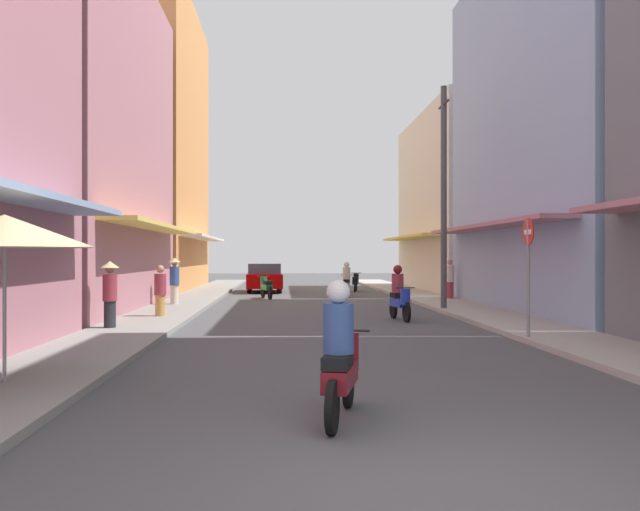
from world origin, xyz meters
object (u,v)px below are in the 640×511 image
object	(u,v)px
motorbike_maroon	(341,358)
pedestrian_midway	(160,293)
motorbike_silver	(347,281)
parked_car	(264,278)
motorbike_black	(356,282)
motorbike_green	(266,287)
vendor_umbrella	(5,231)
street_sign_no_entry	(528,262)
pedestrian_foreground	(174,279)
motorbike_blue	(399,296)
pedestrian_far	(110,292)
utility_pole	(444,196)
pedestrian_crossing	(450,280)

from	to	relation	value
motorbike_maroon	pedestrian_midway	world-z (taller)	motorbike_maroon
motorbike_silver	parked_car	distance (m)	5.23
pedestrian_midway	motorbike_black	bearing A→B (deg)	63.47
motorbike_green	motorbike_black	size ratio (longest dim) A/B	0.98
motorbike_black	vendor_umbrella	xyz separation A→B (m)	(-7.57, -24.38, 1.68)
pedestrian_midway	street_sign_no_entry	size ratio (longest dim) A/B	0.59
motorbike_green	motorbike_maroon	bearing A→B (deg)	-86.38
motorbike_silver	pedestrian_foreground	world-z (taller)	pedestrian_foreground
motorbike_blue	pedestrian_far	distance (m)	7.93
motorbike_silver	pedestrian_midway	xyz separation A→B (m)	(-6.43, -10.86, 0.08)
motorbike_green	motorbike_maroon	xyz separation A→B (m)	(1.33, -21.05, 0.20)
pedestrian_midway	motorbike_maroon	bearing A→B (deg)	-70.63
motorbike_black	parked_car	size ratio (longest dim) A/B	0.43
motorbike_blue	motorbike_silver	distance (m)	11.28
motorbike_maroon	pedestrian_far	size ratio (longest dim) A/B	1.04
pedestrian_midway	utility_pole	world-z (taller)	utility_pole
parked_car	pedestrian_far	xyz separation A→B (m)	(-3.24, -17.43, 0.23)
motorbike_blue	pedestrian_crossing	world-z (taller)	pedestrian_crossing
motorbike_maroon	street_sign_no_entry	bearing A→B (deg)	54.40
motorbike_green	motorbike_maroon	distance (m)	21.10
utility_pole	pedestrian_far	bearing A→B (deg)	-150.31
motorbike_green	pedestrian_crossing	size ratio (longest dim) A/B	1.04
motorbike_silver	motorbike_black	size ratio (longest dim) A/B	1.00
motorbike_blue	pedestrian_foreground	bearing A→B (deg)	144.80
pedestrian_crossing	pedestrian_midway	size ratio (longest dim) A/B	1.08
motorbike_silver	motorbike_black	bearing A→B (deg)	77.38
vendor_umbrella	motorbike_silver	bearing A→B (deg)	71.96
pedestrian_foreground	street_sign_no_entry	distance (m)	13.53
pedestrian_midway	vendor_umbrella	world-z (taller)	vendor_umbrella
parked_car	motorbike_black	bearing A→B (deg)	1.39
motorbike_green	motorbike_silver	distance (m)	3.96
pedestrian_foreground	pedestrian_crossing	distance (m)	10.96
street_sign_no_entry	motorbike_black	bearing A→B (deg)	94.20
motorbike_maroon	motorbike_silver	world-z (taller)	same
motorbike_black	pedestrian_midway	bearing A→B (deg)	-116.53
motorbike_silver	vendor_umbrella	bearing A→B (deg)	-108.04
pedestrian_crossing	motorbike_maroon	bearing A→B (deg)	-107.92
pedestrian_crossing	parked_car	bearing A→B (deg)	137.17
motorbike_black	pedestrian_far	world-z (taller)	pedestrian_far
motorbike_maroon	motorbike_silver	bearing A→B (deg)	84.20
motorbike_black	pedestrian_foreground	world-z (taller)	pedestrian_foreground
motorbike_silver	pedestrian_midway	bearing A→B (deg)	-120.63
parked_car	motorbike_maroon	bearing A→B (deg)	-86.63
motorbike_silver	motorbike_black	xyz separation A→B (m)	(0.82, 3.66, -0.20)
pedestrian_far	parked_car	bearing A→B (deg)	79.47
pedestrian_midway	vendor_umbrella	bearing A→B (deg)	-91.83
motorbike_green	motorbike_blue	bearing A→B (deg)	-67.42
pedestrian_foreground	vendor_umbrella	bearing A→B (deg)	-89.87
motorbike_green	parked_car	xyz separation A→B (m)	(-0.21, 5.12, 0.24)
motorbike_black	pedestrian_midway	size ratio (longest dim) A/B	1.14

